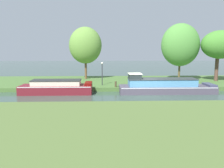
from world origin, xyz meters
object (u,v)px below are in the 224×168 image
Objects in this scene: willow_tree_centre at (180,45)px; mooring_post_near at (116,84)px; slate_barge at (164,86)px; lamp_post at (102,70)px; willow_tree_right at (221,45)px; willow_tree_left at (85,45)px; maroon_narrowboat at (57,87)px.

willow_tree_centre is 10.04m from mooring_post_near.
slate_barge is at bearing -120.15° from willow_tree_centre.
willow_tree_centre reaches higher than mooring_post_near.
lamp_post reaches higher than slate_barge.
willow_tree_centre is 4.53m from willow_tree_right.
slate_barge is 1.40× the size of willow_tree_left.
lamp_post is (2.13, -5.20, -2.70)m from willow_tree_left.
mooring_post_near is at bearing -42.84° from lamp_post.
willow_tree_left is at bearing 169.24° from willow_tree_right.
slate_barge is 6.74m from lamp_post.
willow_tree_right is (7.72, 4.67, 4.08)m from slate_barge.
willow_tree_left is at bearing 73.96° from maroon_narrowboat.
maroon_narrowboat is at bearing -165.58° from willow_tree_right.
lamp_post is (-6.11, 2.51, 1.35)m from slate_barge.
willow_tree_right reaches higher than lamp_post.
willow_tree_right is at bearing -10.76° from willow_tree_left.
willow_tree_left is 6.23m from lamp_post.
maroon_narrowboat is 19.21m from willow_tree_right.
maroon_narrowboat reaches higher than mooring_post_near.
willow_tree_centre is at bearing 59.85° from slate_barge.
willow_tree_left is at bearing 170.15° from willow_tree_centre.
slate_barge is 10.46m from maroon_narrowboat.
willow_tree_left is 8.39m from mooring_post_near.
slate_barge is 11.98m from willow_tree_left.
willow_tree_centre is at bearing 166.87° from willow_tree_right.
willow_tree_left reaches higher than willow_tree_right.
mooring_post_near is at bearing -164.50° from willow_tree_right.
mooring_post_near is at bearing 165.47° from slate_barge.
willow_tree_centre is at bearing 29.14° from mooring_post_near.
mooring_post_near is (3.52, -6.48, -4.00)m from willow_tree_left.
willow_tree_left is 2.66× the size of lamp_post.
slate_barge is at bearing -14.53° from mooring_post_near.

